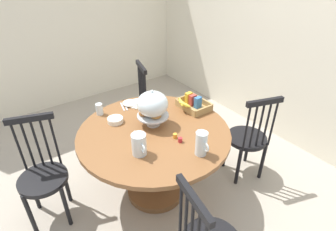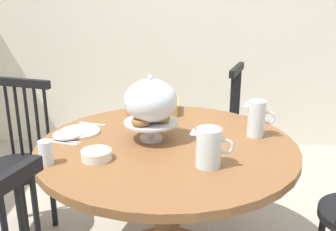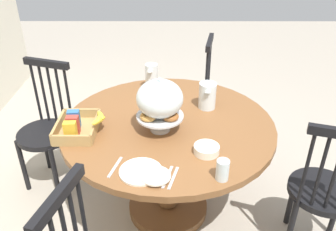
# 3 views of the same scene
# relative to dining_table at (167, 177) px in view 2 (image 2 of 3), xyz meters

# --- Properties ---
(wall_back) EXTENTS (4.80, 0.06, 2.60)m
(wall_back) POSITION_rel_dining_table_xyz_m (0.03, 1.85, 0.75)
(wall_back) COLOR silver
(wall_back) RESTS_ON ground_plane
(dining_table) EXTENTS (1.32, 1.32, 0.74)m
(dining_table) POSITION_rel_dining_table_xyz_m (0.00, 0.00, 0.00)
(dining_table) COLOR brown
(dining_table) RESTS_ON ground_plane
(windsor_chair_by_cabinet) EXTENTS (0.43, 0.43, 0.97)m
(windsor_chair_by_cabinet) POSITION_rel_dining_table_xyz_m (0.33, 0.91, -0.10)
(windsor_chair_by_cabinet) COLOR black
(windsor_chair_by_cabinet) RESTS_ON ground_plane
(windsor_chair_facing_door) EXTENTS (0.42, 0.42, 0.97)m
(windsor_chair_facing_door) POSITION_rel_dining_table_xyz_m (-0.92, 0.28, -0.10)
(windsor_chair_facing_door) COLOR black
(windsor_chair_facing_door) RESTS_ON ground_plane
(pastry_stand_with_dome) EXTENTS (0.28, 0.28, 0.34)m
(pastry_stand_with_dome) POSITION_rel_dining_table_xyz_m (-0.08, 0.05, 0.39)
(pastry_stand_with_dome) COLOR silver
(pastry_stand_with_dome) RESTS_ON dining_table
(orange_juice_pitcher) EXTENTS (0.20, 0.11, 0.18)m
(orange_juice_pitcher) POSITION_rel_dining_table_xyz_m (0.20, -0.26, 0.27)
(orange_juice_pitcher) COLOR silver
(orange_juice_pitcher) RESTS_ON dining_table
(milk_pitcher) EXTENTS (0.17, 0.09, 0.20)m
(milk_pitcher) POSITION_rel_dining_table_xyz_m (0.47, 0.12, 0.28)
(milk_pitcher) COLOR silver
(milk_pitcher) RESTS_ON dining_table
(cereal_basket) EXTENTS (0.32, 0.30, 0.12)m
(cereal_basket) POSITION_rel_dining_table_xyz_m (-0.11, 0.53, 0.23)
(cereal_basket) COLOR tan
(cereal_basket) RESTS_ON dining_table
(china_plate_large) EXTENTS (0.22, 0.22, 0.01)m
(china_plate_large) POSITION_rel_dining_table_xyz_m (-0.48, 0.14, 0.19)
(china_plate_large) COLOR white
(china_plate_large) RESTS_ON dining_table
(china_plate_small) EXTENTS (0.15, 0.15, 0.01)m
(china_plate_small) POSITION_rel_dining_table_xyz_m (-0.53, 0.06, 0.21)
(china_plate_small) COLOR white
(china_plate_small) RESTS_ON china_plate_large
(cereal_bowl) EXTENTS (0.14, 0.14, 0.04)m
(cereal_bowl) POSITION_rel_dining_table_xyz_m (-0.32, -0.21, 0.21)
(cereal_bowl) COLOR white
(cereal_bowl) RESTS_ON dining_table
(drinking_glass) EXTENTS (0.06, 0.06, 0.11)m
(drinking_glass) POSITION_rel_dining_table_xyz_m (-0.53, -0.27, 0.24)
(drinking_glass) COLOR silver
(drinking_glass) RESTS_ON dining_table
(jam_jar_strawberry) EXTENTS (0.04, 0.04, 0.04)m
(jam_jar_strawberry) POSITION_rel_dining_table_xyz_m (0.26, 0.09, 0.21)
(jam_jar_strawberry) COLOR #B7282D
(jam_jar_strawberry) RESTS_ON dining_table
(jam_jar_apricot) EXTENTS (0.04, 0.04, 0.04)m
(jam_jar_apricot) POSITION_rel_dining_table_xyz_m (0.19, 0.09, 0.21)
(jam_jar_apricot) COLOR orange
(jam_jar_apricot) RESTS_ON dining_table
(table_knife) EXTENTS (0.17, 0.06, 0.01)m
(table_knife) POSITION_rel_dining_table_xyz_m (-0.52, 0.00, 0.19)
(table_knife) COLOR silver
(table_knife) RESTS_ON dining_table
(dinner_fork) EXTENTS (0.17, 0.06, 0.01)m
(dinner_fork) POSITION_rel_dining_table_xyz_m (-0.53, -0.03, 0.19)
(dinner_fork) COLOR silver
(dinner_fork) RESTS_ON dining_table
(soup_spoon) EXTENTS (0.17, 0.06, 0.01)m
(soup_spoon) POSITION_rel_dining_table_xyz_m (-0.45, 0.27, 0.19)
(soup_spoon) COLOR silver
(soup_spoon) RESTS_ON dining_table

